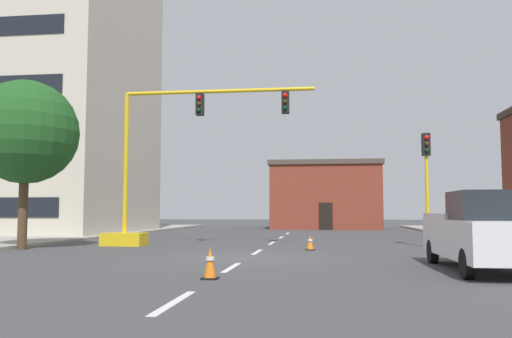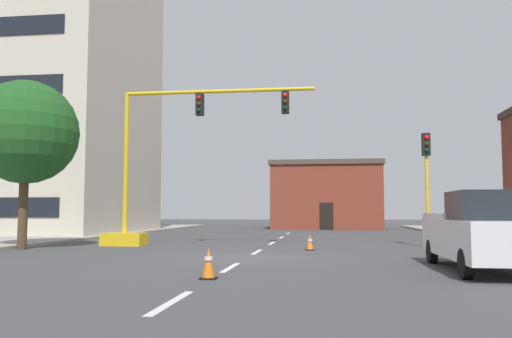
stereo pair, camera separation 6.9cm
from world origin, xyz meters
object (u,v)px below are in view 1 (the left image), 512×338
traffic_light_pole_right (427,163)px  tree_left_near (26,132)px  traffic_signal_gantry (151,194)px  pickup_truck_white (484,232)px  traffic_cone_roadside_a (210,263)px  traffic_cone_roadside_b (310,243)px

traffic_light_pole_right → tree_left_near: 16.52m
traffic_signal_gantry → pickup_truck_white: bearing=-35.9°
tree_left_near → pickup_truck_white: 17.19m
traffic_cone_roadside_a → traffic_cone_roadside_b: 9.33m
tree_left_near → pickup_truck_white: (15.85, -5.54, -3.67)m
traffic_signal_gantry → tree_left_near: bearing=-146.7°
tree_left_near → traffic_cone_roadside_b: 12.14m
pickup_truck_white → traffic_cone_roadside_a: size_ratio=7.62×
traffic_signal_gantry → pickup_truck_white: size_ratio=1.71×
tree_left_near → pickup_truck_white: size_ratio=1.25×
tree_left_near → traffic_cone_roadside_b: (11.27, 1.10, -4.36)m
tree_left_near → traffic_cone_roadside_a: size_ratio=9.49×
tree_left_near → traffic_cone_roadside_b: bearing=5.6°
traffic_light_pole_right → traffic_cone_roadside_a: 13.65m
traffic_signal_gantry → traffic_light_pole_right: (11.84, 0.54, 1.27)m
traffic_light_pole_right → traffic_cone_roadside_b: bearing=-155.1°
traffic_light_pole_right → traffic_signal_gantry: bearing=-177.4°
traffic_light_pole_right → pickup_truck_white: 9.27m
traffic_signal_gantry → traffic_cone_roadside_a: (5.00, -10.84, -1.91)m
traffic_cone_roadside_b → traffic_cone_roadside_a: bearing=-102.2°
traffic_light_pole_right → traffic_cone_roadside_a: traffic_light_pole_right is taller
traffic_cone_roadside_a → traffic_cone_roadside_b: (1.97, 9.12, -0.06)m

